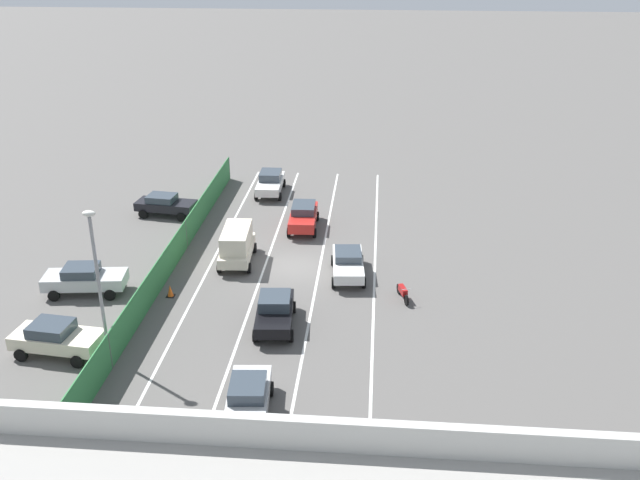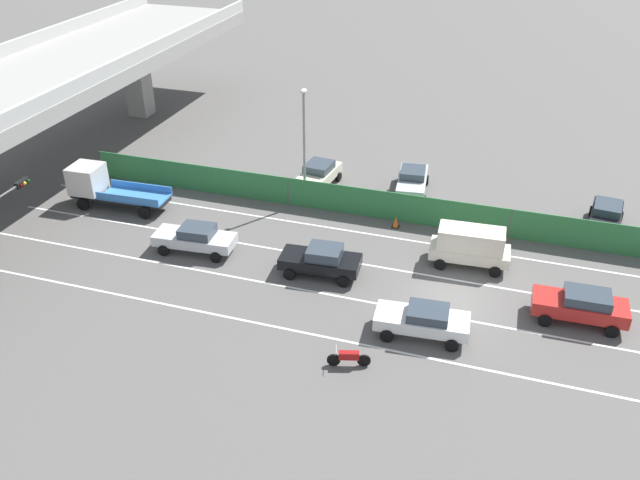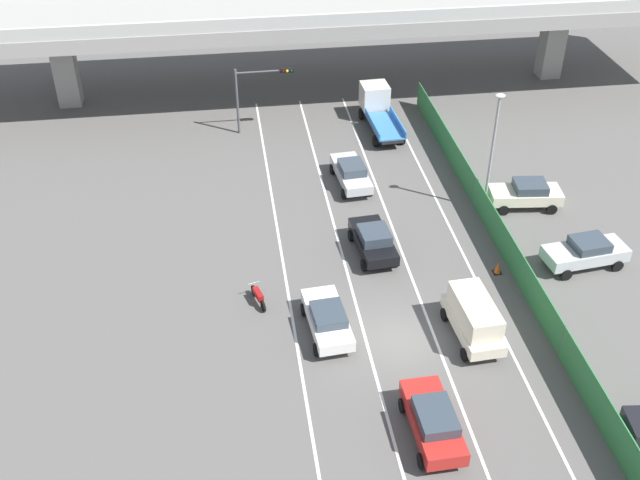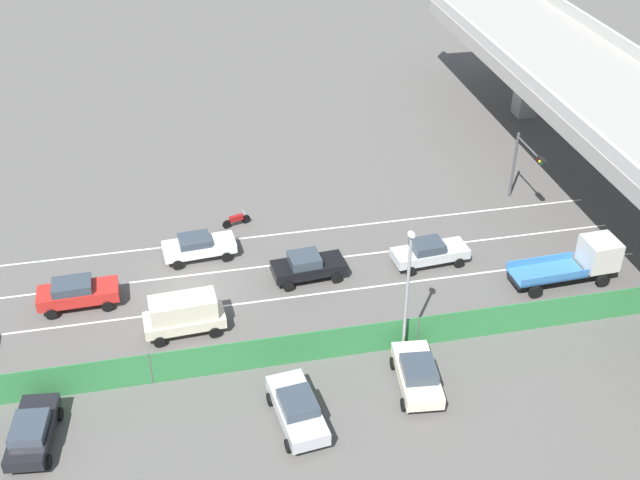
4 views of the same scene
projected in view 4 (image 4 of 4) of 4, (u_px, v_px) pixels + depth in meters
ground_plane at (187, 293)px, 45.68m from camera, size 300.00×300.00×0.00m
lane_line_left_edge at (256, 237)px, 50.63m from camera, size 0.14×45.52×0.01m
lane_line_mid_left at (264, 266)px, 47.88m from camera, size 0.14×45.52×0.01m
lane_line_mid_right at (272, 300)px, 45.12m from camera, size 0.14×45.52×0.01m
lane_line_right_edge at (282, 337)px, 42.37m from camera, size 0.14×45.52×0.01m
green_fence at (288, 350)px, 40.12m from camera, size 0.10×41.62×1.90m
car_hatchback_white at (198, 246)px, 48.20m from camera, size 2.26×4.53×1.54m
car_sedan_red at (77, 292)px, 44.16m from camera, size 2.07×4.50×1.69m
car_sedan_black at (308, 266)px, 46.38m from camera, size 2.30×4.42×1.67m
car_sedan_silver at (429, 252)px, 47.64m from camera, size 2.22×4.73×1.61m
car_van_cream at (184, 313)px, 42.11m from camera, size 2.22×4.41×2.21m
flatbed_truck_blue at (583, 261)px, 46.06m from camera, size 2.42×6.42×2.61m
motorcycle at (236, 220)px, 51.50m from camera, size 0.78×1.90×0.93m
parked_sedan_dark at (32, 431)px, 35.63m from camera, size 4.39×2.33×1.54m
parked_wagon_silver at (297, 409)px, 36.72m from camera, size 4.73×2.46×1.67m
parked_sedan_cream at (417, 374)px, 38.67m from camera, size 4.48×2.42×1.68m
traffic_light at (526, 161)px, 51.81m from camera, size 4.12×0.41×4.84m
street_lamp at (408, 284)px, 38.75m from camera, size 0.60×0.36×7.61m
traffic_cone at (280, 350)px, 41.06m from camera, size 0.47×0.47×0.70m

